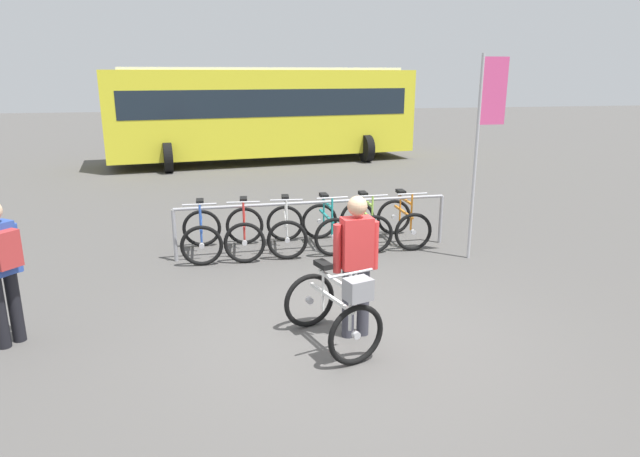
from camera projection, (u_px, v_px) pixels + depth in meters
The scene contains 13 objects.
ground_plane at pixel (346, 335), 6.37m from camera, with size 80.00×80.00×0.00m, color #514F4C.
bike_rack_rail at pixel (315, 211), 9.19m from camera, with size 4.61×0.20×0.88m.
racked_bike_blue at pixel (202, 234), 9.06m from camera, with size 0.67×1.12×0.98m.
racked_bike_red at pixel (245, 232), 9.21m from camera, with size 0.73×1.15×0.98m.
racked_bike_white at pixel (286, 229), 9.35m from camera, with size 0.76×1.16×0.97m.
racked_bike_teal at pixel (326, 227), 9.50m from camera, with size 0.71×1.14×0.98m.
racked_bike_lime at pixel (365, 224), 9.65m from camera, with size 0.68×1.10×0.97m.
racked_bike_orange at pixel (403, 222), 9.80m from camera, with size 0.67×1.08×0.97m.
featured_bicycle at pixel (335, 310), 5.99m from camera, with size 0.96×1.26×0.97m.
person_with_featured_bike at pixel (356, 261), 6.15m from camera, with size 0.53×0.23×1.64m.
pedestrian_with_backpack at pixel (1, 265), 5.92m from camera, with size 0.46×0.47×1.64m.
bus_distant at pixel (263, 109), 18.45m from camera, with size 10.25×4.29×3.08m.
banner_flag at pixel (487, 119), 8.47m from camera, with size 0.45×0.05×3.20m.
Camera 1 is at (-1.39, -5.64, 2.92)m, focal length 31.08 mm.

